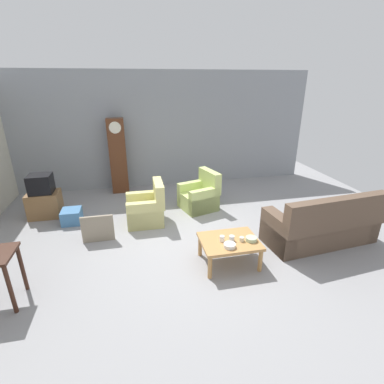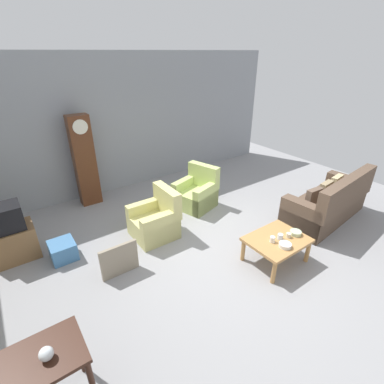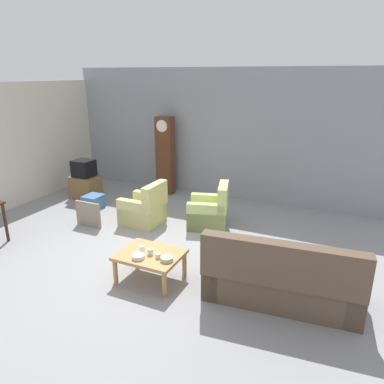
{
  "view_description": "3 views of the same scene",
  "coord_description": "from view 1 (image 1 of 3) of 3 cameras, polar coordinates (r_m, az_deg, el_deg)",
  "views": [
    {
      "loc": [
        -1.04,
        -4.6,
        2.93
      ],
      "look_at": [
        0.05,
        0.4,
        0.92
      ],
      "focal_mm": 26.69,
      "sensor_mm": 36.0,
      "label": 1
    },
    {
      "loc": [
        -2.87,
        -2.95,
        3.18
      ],
      "look_at": [
        -0.06,
        0.97,
        0.77
      ],
      "focal_mm": 26.43,
      "sensor_mm": 36.0,
      "label": 2
    },
    {
      "loc": [
        3.1,
        -4.88,
        3.05
      ],
      "look_at": [
        0.35,
        1.04,
        0.89
      ],
      "focal_mm": 33.66,
      "sensor_mm": 36.0,
      "label": 3
    }
  ],
  "objects": [
    {
      "name": "framed_picture_leaning",
      "position": [
        5.81,
        -18.3,
        -6.99
      ],
      "size": [
        0.6,
        0.05,
        0.54
      ],
      "primitive_type": "cube",
      "color": "gray",
      "rests_on": "ground_plane"
    },
    {
      "name": "tv_stand_cabinet",
      "position": [
        7.32,
        -27.33,
        -2.21
      ],
      "size": [
        0.68,
        0.52,
        0.58
      ],
      "primitive_type": "cube",
      "color": "brown",
      "rests_on": "ground_plane"
    },
    {
      "name": "couch_floral",
      "position": [
        5.97,
        24.56,
        -6.16
      ],
      "size": [
        2.17,
        1.08,
        1.04
      ],
      "color": "brown",
      "rests_on": "ground_plane"
    },
    {
      "name": "cup_cream_tall",
      "position": [
        4.84,
        9.91,
        -9.26
      ],
      "size": [
        0.08,
        0.08,
        0.07
      ],
      "primitive_type": "cylinder",
      "color": "beige",
      "rests_on": "coffee_table_wood"
    },
    {
      "name": "armchair_olive_near",
      "position": [
        6.3,
        -8.98,
        -3.42
      ],
      "size": [
        0.79,
        0.76,
        0.92
      ],
      "color": "#CCC67A",
      "rests_on": "ground_plane"
    },
    {
      "name": "garage_door_wall",
      "position": [
        8.37,
        -5.1,
        12.24
      ],
      "size": [
        8.4,
        0.16,
        3.2
      ],
      "primitive_type": "cube",
      "color": "gray",
      "rests_on": "ground_plane"
    },
    {
      "name": "armchair_olive_far",
      "position": [
        6.9,
        1.58,
        -0.9
      ],
      "size": [
        0.97,
        0.95,
        0.92
      ],
      "color": "#BCD076",
      "rests_on": "ground_plane"
    },
    {
      "name": "bowl_white_stacked",
      "position": [
        4.65,
        7.52,
        -10.54
      ],
      "size": [
        0.19,
        0.19,
        0.06
      ],
      "primitive_type": "cylinder",
      "color": "white",
      "rests_on": "coffee_table_wood"
    },
    {
      "name": "tv_crt",
      "position": [
        7.15,
        -28.0,
        1.46
      ],
      "size": [
        0.48,
        0.44,
        0.42
      ],
      "primitive_type": "cube",
      "color": "black",
      "rests_on": "tv_stand_cabinet"
    },
    {
      "name": "grandfather_clock",
      "position": [
        7.99,
        -14.57,
        6.93
      ],
      "size": [
        0.44,
        0.3,
        2.02
      ],
      "color": "#562D19",
      "rests_on": "ground_plane"
    },
    {
      "name": "cup_white_porcelain",
      "position": [
        4.79,
        6.02,
        -9.24
      ],
      "size": [
        0.08,
        0.08,
        0.1
      ],
      "primitive_type": "cylinder",
      "color": "white",
      "rests_on": "coffee_table_wood"
    },
    {
      "name": "coffee_table_wood",
      "position": [
        4.89,
        7.48,
        -10.14
      ],
      "size": [
        0.96,
        0.76,
        0.44
      ],
      "color": "#B27F47",
      "rests_on": "ground_plane"
    },
    {
      "name": "storage_box_blue",
      "position": [
        6.79,
        -22.89,
        -4.49
      ],
      "size": [
        0.4,
        0.43,
        0.31
      ],
      "primitive_type": "cube",
      "color": "teal",
      "rests_on": "ground_plane"
    },
    {
      "name": "cup_blue_rimmed",
      "position": [
        4.82,
        7.95,
        -9.15
      ],
      "size": [
        0.09,
        0.09,
        0.09
      ],
      "primitive_type": "cylinder",
      "color": "silver",
      "rests_on": "coffee_table_wood"
    },
    {
      "name": "ground_plane",
      "position": [
        5.55,
        0.39,
        -10.4
      ],
      "size": [
        10.4,
        10.4,
        0.0
      ],
      "primitive_type": "plane",
      "color": "gray"
    },
    {
      "name": "bowl_shallow_green",
      "position": [
        4.88,
        11.75,
        -9.17
      ],
      "size": [
        0.19,
        0.19,
        0.06
      ],
      "primitive_type": "cylinder",
      "color": "#B2C69E",
      "rests_on": "coffee_table_wood"
    }
  ]
}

